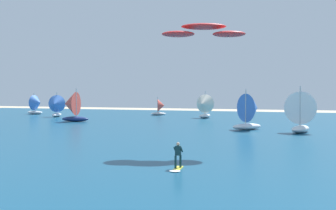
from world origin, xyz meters
TOP-DOWN VIEW (x-y plane):
  - ocean at (0.00, 49.95)m, footprint 160.00×90.00m
  - kitesurfer at (1.93, 17.37)m, footprint 0.75×1.99m
  - kite at (1.69, 25.34)m, footprint 7.18×4.27m
  - sailboat_far_left at (-7.90, 65.95)m, footprint 3.80×4.41m
  - sailboat_outermost at (-26.75, 50.47)m, footprint 4.84×4.17m
  - sailboat_mid_right at (3.19, 45.66)m, footprint 4.63×4.66m
  - sailboat_heeled_over at (9.51, 44.30)m, footprint 4.36×4.95m
  - sailboat_leading at (-46.17, 67.12)m, footprint 4.12×3.50m
  - sailboat_anchored_offshore at (-18.89, 72.53)m, footprint 3.46×3.09m
  - sailboat_near_shore at (-36.52, 60.23)m, footprint 3.80×4.32m

SIDE VIEW (x-z plane):
  - ocean at x=0.00m, z-range 0.00..0.10m
  - kitesurfer at x=1.93m, z-range -0.13..1.54m
  - sailboat_anchored_offshore at x=-18.89m, z-range -0.06..3.83m
  - sailboat_leading at x=-46.17m, z-range -0.10..4.70m
  - sailboat_near_shore at x=-36.52m, z-range -0.10..4.76m
  - sailboat_far_left at x=-7.90m, z-range -0.11..4.92m
  - sailboat_mid_right at x=3.19m, z-range -0.12..5.14m
  - sailboat_outermost at x=-26.75m, z-range -0.13..5.40m
  - sailboat_heeled_over at x=9.51m, z-range -0.13..5.43m
  - kite at x=1.69m, z-range 9.42..10.45m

